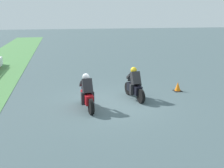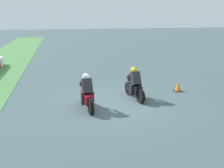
% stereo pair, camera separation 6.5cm
% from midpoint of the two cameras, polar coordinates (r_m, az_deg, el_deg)
% --- Properties ---
extents(ground_plane, '(120.00, 120.00, 0.00)m').
position_cam_midpoint_polar(ground_plane, '(11.93, -0.22, -4.24)').
color(ground_plane, '#425458').
extents(rider_lane_a, '(2.04, 0.60, 1.51)m').
position_cam_midpoint_polar(rider_lane_a, '(12.48, 4.73, -0.42)').
color(rider_lane_a, black).
rests_on(rider_lane_a, ground_plane).
extents(rider_lane_b, '(2.04, 0.57, 1.51)m').
position_cam_midpoint_polar(rider_lane_b, '(11.18, -5.59, -2.28)').
color(rider_lane_b, black).
rests_on(rider_lane_b, ground_plane).
extents(traffic_cone, '(0.40, 0.40, 0.49)m').
position_cam_midpoint_polar(traffic_cone, '(14.17, 13.88, -0.61)').
color(traffic_cone, black).
rests_on(traffic_cone, ground_plane).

